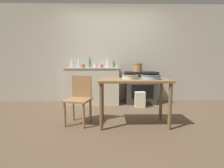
# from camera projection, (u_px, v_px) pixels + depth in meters

# --- Properties ---
(ground_plane) EXTENTS (14.00, 14.00, 0.00)m
(ground_plane) POSITION_uv_depth(u_px,v_px,m) (113.00, 119.00, 3.28)
(ground_plane) COLOR brown
(wall_back) EXTENTS (8.00, 0.07, 2.55)m
(wall_back) POSITION_uv_depth(u_px,v_px,m) (111.00, 54.00, 4.69)
(wall_back) COLOR #B2AD9E
(wall_back) RESTS_ON ground_plane
(counter_cabinet) EXTENTS (1.34, 0.60, 0.92)m
(counter_cabinet) POSITION_uv_depth(u_px,v_px,m) (93.00, 85.00, 4.47)
(counter_cabinet) COLOR beige
(counter_cabinet) RESTS_ON ground_plane
(stove) EXTENTS (0.80, 0.57, 0.82)m
(stove) POSITION_uv_depth(u_px,v_px,m) (140.00, 87.00, 4.52)
(stove) COLOR #38332D
(stove) RESTS_ON ground_plane
(work_table) EXTENTS (1.17, 0.57, 0.78)m
(work_table) POSITION_uv_depth(u_px,v_px,m) (134.00, 87.00, 2.91)
(work_table) COLOR olive
(work_table) RESTS_ON ground_plane
(chair) EXTENTS (0.48, 0.48, 0.82)m
(chair) POSITION_uv_depth(u_px,v_px,m) (79.00, 98.00, 3.02)
(chair) COLOR #997047
(chair) RESTS_ON ground_plane
(flour_sack) EXTENTS (0.23, 0.16, 0.36)m
(flour_sack) POSITION_uv_depth(u_px,v_px,m) (140.00, 100.00, 4.11)
(flour_sack) COLOR beige
(flour_sack) RESTS_ON ground_plane
(stock_pot) EXTENTS (0.23, 0.23, 0.23)m
(stock_pot) POSITION_uv_depth(u_px,v_px,m) (138.00, 67.00, 4.43)
(stock_pot) COLOR #B77A47
(stock_pot) RESTS_ON stove
(mixing_bowl_large) EXTENTS (0.33, 0.33, 0.08)m
(mixing_bowl_large) POSITION_uv_depth(u_px,v_px,m) (151.00, 77.00, 2.92)
(mixing_bowl_large) COLOR #93A8B2
(mixing_bowl_large) RESTS_ON work_table
(mixing_bowl_small) EXTENTS (0.29, 0.29, 0.08)m
(mixing_bowl_small) POSITION_uv_depth(u_px,v_px,m) (130.00, 76.00, 2.96)
(mixing_bowl_small) COLOR silver
(mixing_bowl_small) RESTS_ON work_table
(bottle_far_left) EXTENTS (0.06, 0.06, 0.24)m
(bottle_far_left) POSITION_uv_depth(u_px,v_px,m) (79.00, 64.00, 4.54)
(bottle_far_left) COLOR silver
(bottle_far_left) RESTS_ON counter_cabinet
(bottle_left) EXTENTS (0.07, 0.07, 0.26)m
(bottle_left) POSITION_uv_depth(u_px,v_px,m) (72.00, 63.00, 4.54)
(bottle_left) COLOR silver
(bottle_left) RESTS_ON counter_cabinet
(bottle_mid_left) EXTENTS (0.08, 0.08, 0.19)m
(bottle_mid_left) POSITION_uv_depth(u_px,v_px,m) (114.00, 64.00, 4.49)
(bottle_mid_left) COLOR #517F5B
(bottle_mid_left) RESTS_ON counter_cabinet
(bottle_center_left) EXTENTS (0.08, 0.08, 0.20)m
(bottle_center_left) POSITION_uv_depth(u_px,v_px,m) (108.00, 64.00, 4.46)
(bottle_center_left) COLOR silver
(bottle_center_left) RESTS_ON counter_cabinet
(bottle_center) EXTENTS (0.08, 0.08, 0.26)m
(bottle_center) POSITION_uv_depth(u_px,v_px,m) (90.00, 63.00, 4.55)
(bottle_center) COLOR #517F5B
(bottle_center) RESTS_ON counter_cabinet
(cup_center_right) EXTENTS (0.07, 0.07, 0.08)m
(cup_center_right) POSITION_uv_depth(u_px,v_px,m) (102.00, 66.00, 4.23)
(cup_center_right) COLOR #B74C42
(cup_center_right) RESTS_ON counter_cabinet
(cup_mid_right) EXTENTS (0.09, 0.09, 0.10)m
(cup_mid_right) POSITION_uv_depth(u_px,v_px,m) (95.00, 66.00, 4.22)
(cup_mid_right) COLOR silver
(cup_mid_right) RESTS_ON counter_cabinet
(cup_right) EXTENTS (0.09, 0.09, 0.08)m
(cup_right) POSITION_uv_depth(u_px,v_px,m) (83.00, 66.00, 4.26)
(cup_right) COLOR #B74C42
(cup_right) RESTS_ON counter_cabinet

